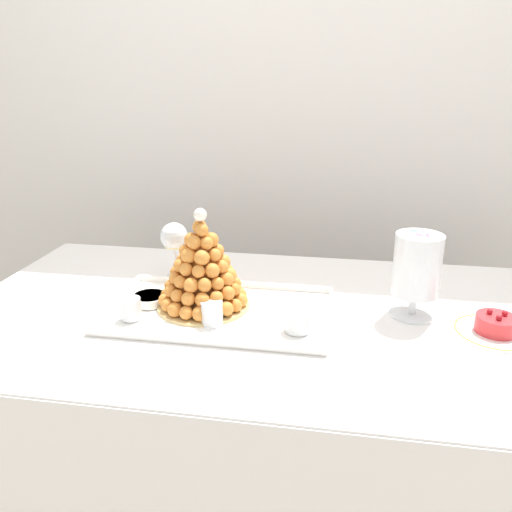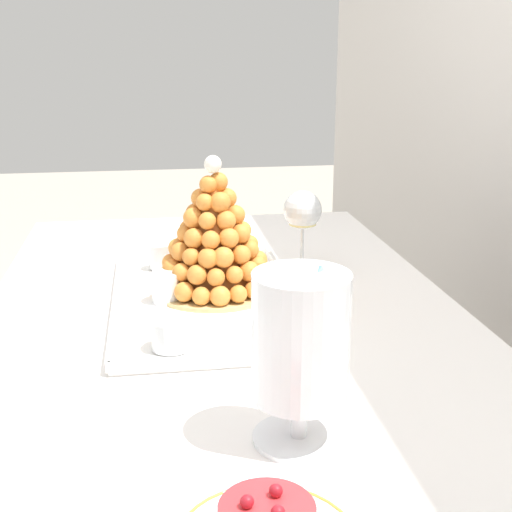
# 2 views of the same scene
# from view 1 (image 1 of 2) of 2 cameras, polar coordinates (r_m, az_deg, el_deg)

# --- Properties ---
(backdrop_wall) EXTENTS (4.80, 0.10, 2.50)m
(backdrop_wall) POSITION_cam_1_polar(r_m,az_deg,el_deg) (2.06, 5.76, 17.32)
(backdrop_wall) COLOR silver
(backdrop_wall) RESTS_ON ground_plane
(buffet_table) EXTENTS (1.70, 0.89, 0.75)m
(buffet_table) POSITION_cam_1_polar(r_m,az_deg,el_deg) (1.37, 2.28, -10.31)
(buffet_table) COLOR brown
(buffet_table) RESTS_ON ground_plane
(serving_tray) EXTENTS (0.57, 0.34, 0.02)m
(serving_tray) POSITION_cam_1_polar(r_m,az_deg,el_deg) (1.32, -4.22, -6.35)
(serving_tray) COLOR white
(serving_tray) RESTS_ON buffet_table
(croquembouche) EXTENTS (0.24, 0.24, 0.27)m
(croquembouche) POSITION_cam_1_polar(r_m,az_deg,el_deg) (1.31, -6.09, -1.54)
(croquembouche) COLOR tan
(croquembouche) RESTS_ON serving_tray
(dessert_cup_left) EXTENTS (0.05, 0.05, 0.05)m
(dessert_cup_left) POSITION_cam_1_polar(r_m,az_deg,el_deg) (1.30, -14.02, -5.90)
(dessert_cup_left) COLOR silver
(dessert_cup_left) RESTS_ON serving_tray
(dessert_cup_mid_left) EXTENTS (0.05, 0.05, 0.06)m
(dessert_cup_mid_left) POSITION_cam_1_polar(r_m,az_deg,el_deg) (1.24, -5.02, -6.59)
(dessert_cup_mid_left) COLOR silver
(dessert_cup_mid_left) RESTS_ON serving_tray
(dessert_cup_centre) EXTENTS (0.06, 0.06, 0.05)m
(dessert_cup_centre) POSITION_cam_1_polar(r_m,az_deg,el_deg) (1.21, 4.80, -7.50)
(dessert_cup_centre) COLOR silver
(dessert_cup_centre) RESTS_ON serving_tray
(creme_brulee_ramekin) EXTENTS (0.10, 0.10, 0.02)m
(creme_brulee_ramekin) POSITION_cam_1_polar(r_m,az_deg,el_deg) (1.38, -11.97, -4.73)
(creme_brulee_ramekin) COLOR white
(creme_brulee_ramekin) RESTS_ON serving_tray
(macaron_goblet) EXTENTS (0.12, 0.12, 0.23)m
(macaron_goblet) POSITION_cam_1_polar(r_m,az_deg,el_deg) (1.32, 17.81, -1.16)
(macaron_goblet) COLOR white
(macaron_goblet) RESTS_ON buffet_table
(fruit_tart_plate) EXTENTS (0.19, 0.19, 0.06)m
(fruit_tart_plate) POSITION_cam_1_polar(r_m,az_deg,el_deg) (1.34, 25.55, -7.38)
(fruit_tart_plate) COLOR white
(fruit_tart_plate) RESTS_ON buffet_table
(wine_glass) EXTENTS (0.08, 0.08, 0.17)m
(wine_glass) POSITION_cam_1_polar(r_m,az_deg,el_deg) (1.53, -9.28, 2.02)
(wine_glass) COLOR silver
(wine_glass) RESTS_ON buffet_table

